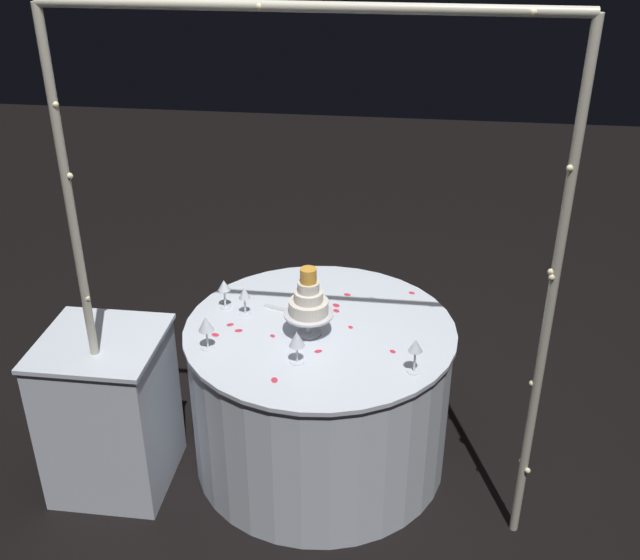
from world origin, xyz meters
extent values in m
plane|color=black|center=(0.00, 0.00, 0.00)|extent=(12.00, 12.00, 0.00)
cylinder|color=#B7B29E|center=(-0.90, 0.36, 1.08)|extent=(0.04, 0.04, 2.16)
cylinder|color=#B7B29E|center=(0.90, 0.36, 1.08)|extent=(0.04, 0.04, 2.16)
cylinder|color=#B7B29E|center=(0.00, 0.36, 2.16)|extent=(1.81, 0.04, 0.04)
sphere|color=#F9EAB2|center=(-0.88, 0.36, 0.77)|extent=(0.02, 0.02, 0.02)
sphere|color=#F9EAB2|center=(0.89, 0.37, 1.03)|extent=(0.02, 0.02, 0.02)
sphere|color=#F9EAB2|center=(-0.71, 0.38, 2.16)|extent=(0.02, 0.02, 0.02)
sphere|color=#F9EAB2|center=(-0.88, 0.37, 1.27)|extent=(0.02, 0.02, 0.02)
sphere|color=#F9EAB2|center=(0.90, 0.36, 1.70)|extent=(0.02, 0.02, 0.02)
sphere|color=#F9EAB2|center=(-0.42, 0.35, 2.16)|extent=(0.02, 0.02, 0.02)
sphere|color=#F9EAB2|center=(-0.89, 0.38, 1.25)|extent=(0.02, 0.02, 0.02)
sphere|color=#F9EAB2|center=(0.92, 0.37, 0.63)|extent=(0.02, 0.02, 0.02)
sphere|color=#F9EAB2|center=(-0.16, 0.35, 2.16)|extent=(0.02, 0.02, 0.02)
sphere|color=#F9EAB2|center=(-0.90, 0.35, 0.37)|extent=(0.02, 0.02, 0.02)
sphere|color=#F9EAB2|center=(0.91, 0.35, 1.82)|extent=(0.02, 0.02, 0.02)
sphere|color=#F9EAB2|center=(0.15, 0.37, 2.16)|extent=(0.02, 0.02, 0.02)
sphere|color=#F9EAB2|center=(-0.92, 0.38, 0.35)|extent=(0.02, 0.02, 0.02)
sphere|color=#F9EAB2|center=(0.92, 0.35, 0.66)|extent=(0.02, 0.02, 0.02)
sphere|color=#F9EAB2|center=(0.41, 0.35, 2.16)|extent=(0.02, 0.02, 0.02)
sphere|color=#F9EAB2|center=(-0.90, 0.35, 1.74)|extent=(0.02, 0.02, 0.02)
sphere|color=#F9EAB2|center=(0.88, 0.37, 1.55)|extent=(0.02, 0.02, 0.02)
sphere|color=#F9EAB2|center=(0.70, 0.35, 2.16)|extent=(0.02, 0.02, 0.02)
sphere|color=#F9EAB2|center=(-0.89, 0.38, 1.66)|extent=(0.02, 0.02, 0.02)
sphere|color=#F9EAB2|center=(0.89, 0.37, 1.82)|extent=(0.02, 0.02, 0.02)
cylinder|color=silver|center=(0.00, 0.00, 0.36)|extent=(1.20, 1.20, 0.72)
cylinder|color=silver|center=(0.00, 0.00, 0.73)|extent=(1.23, 1.23, 0.02)
cube|color=silver|center=(0.93, 0.27, 0.37)|extent=(0.50, 0.50, 0.75)
cube|color=silver|center=(0.93, 0.27, 0.76)|extent=(0.52, 0.52, 0.02)
cylinder|color=silver|center=(0.04, 0.06, 0.74)|extent=(0.11, 0.11, 0.01)
cylinder|color=silver|center=(0.04, 0.06, 0.79)|extent=(0.02, 0.02, 0.09)
cylinder|color=silver|center=(0.04, 0.06, 0.84)|extent=(0.22, 0.22, 0.01)
cylinder|color=silver|center=(0.04, 0.06, 0.88)|extent=(0.17, 0.17, 0.06)
cylinder|color=silver|center=(0.04, 0.06, 0.93)|extent=(0.13, 0.13, 0.05)
cylinder|color=silver|center=(0.04, 0.06, 0.97)|extent=(0.09, 0.09, 0.05)
cylinder|color=gold|center=(0.04, 0.06, 1.03)|extent=(0.07, 0.07, 0.06)
cylinder|color=silver|center=(0.36, -0.08, 0.74)|extent=(0.06, 0.06, 0.00)
cylinder|color=silver|center=(0.36, -0.08, 0.78)|extent=(0.01, 0.01, 0.08)
cone|color=silver|center=(0.36, -0.08, 0.85)|extent=(0.05, 0.05, 0.06)
cylinder|color=silver|center=(-0.42, 0.29, 0.74)|extent=(0.06, 0.06, 0.00)
cylinder|color=silver|center=(-0.42, 0.29, 0.79)|extent=(0.01, 0.01, 0.10)
cone|color=silver|center=(-0.42, 0.29, 0.87)|extent=(0.06, 0.06, 0.05)
cylinder|color=silver|center=(0.06, 0.28, 0.74)|extent=(0.06, 0.06, 0.00)
cylinder|color=silver|center=(0.06, 0.28, 0.78)|extent=(0.01, 0.01, 0.08)
cone|color=silver|center=(0.06, 0.28, 0.85)|extent=(0.07, 0.07, 0.07)
cylinder|color=silver|center=(0.46, 0.23, 0.74)|extent=(0.06, 0.06, 0.00)
cylinder|color=silver|center=(0.46, 0.23, 0.78)|extent=(0.01, 0.01, 0.09)
cone|color=silver|center=(0.46, 0.23, 0.86)|extent=(0.07, 0.07, 0.07)
cylinder|color=silver|center=(0.47, -0.13, 0.74)|extent=(0.06, 0.06, 0.00)
cylinder|color=silver|center=(0.47, -0.13, 0.79)|extent=(0.01, 0.01, 0.09)
cone|color=silver|center=(0.47, -0.13, 0.85)|extent=(0.06, 0.06, 0.05)
cube|color=silver|center=(0.18, -0.13, 0.74)|extent=(0.22, 0.09, 0.01)
cube|color=white|center=(0.05, -0.08, 0.74)|extent=(0.09, 0.05, 0.01)
ellipsoid|color=#E02D47|center=(-0.05, -0.21, 0.74)|extent=(0.05, 0.05, 0.00)
ellipsoid|color=#E02D47|center=(0.13, 0.42, 0.74)|extent=(0.04, 0.04, 0.00)
ellipsoid|color=#E02D47|center=(0.15, -0.11, 0.74)|extent=(0.03, 0.02, 0.00)
ellipsoid|color=#E02D47|center=(-0.02, 0.19, 0.74)|extent=(0.04, 0.04, 0.00)
ellipsoid|color=#E02D47|center=(0.45, 0.12, 0.74)|extent=(0.04, 0.04, 0.00)
ellipsoid|color=#E02D47|center=(-0.33, 0.15, 0.74)|extent=(0.04, 0.04, 0.00)
ellipsoid|color=#E02D47|center=(0.20, 0.10, 0.74)|extent=(0.03, 0.03, 0.00)
ellipsoid|color=#E02D47|center=(0.40, 0.03, 0.74)|extent=(0.04, 0.04, 0.00)
ellipsoid|color=#E02D47|center=(-0.14, -0.02, 0.74)|extent=(0.03, 0.03, 0.00)
ellipsoid|color=#E02D47|center=(-0.06, -0.16, 0.74)|extent=(0.04, 0.04, 0.00)
ellipsoid|color=#E02D47|center=(-0.09, -0.32, 0.74)|extent=(0.04, 0.03, 0.00)
ellipsoid|color=#E02D47|center=(0.36, 0.07, 0.74)|extent=(0.04, 0.03, 0.00)
ellipsoid|color=#E02D47|center=(-0.40, -0.37, 0.74)|extent=(0.04, 0.03, 0.00)
ellipsoid|color=#E02D47|center=(-0.01, -0.11, 0.74)|extent=(0.04, 0.03, 0.00)
ellipsoid|color=#E02D47|center=(-0.02, -0.17, 0.74)|extent=(0.03, 0.04, 0.00)
ellipsoid|color=#E02D47|center=(0.13, -0.33, 0.74)|extent=(0.04, 0.03, 0.00)
camera|label=1|loc=(-0.37, 2.86, 2.52)|focal=42.39mm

